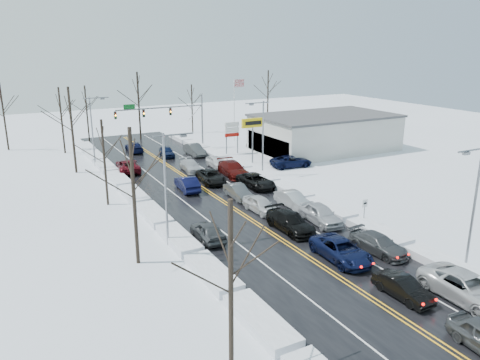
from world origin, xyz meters
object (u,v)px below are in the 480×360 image
traffic_signal_mast (170,114)px  tires_plus_sign (253,126)px  dealership_building (325,132)px  oncoming_car_0 (187,190)px  flagpole (235,105)px

traffic_signal_mast → tires_plus_sign: 13.92m
dealership_building → oncoming_car_0: dealership_building is taller
tires_plus_sign → dealership_building: (13.48, 2.01, -2.34)m
tires_plus_sign → dealership_building: tires_plus_sign is taller
dealership_building → traffic_signal_mast: bearing=154.1°
flagpole → oncoming_car_0: flagpole is taller
oncoming_car_0 → flagpole: bearing=-123.5°
traffic_signal_mast → dealership_building: bearing=-25.9°
tires_plus_sign → flagpole: size_ratio=0.60×
tires_plus_sign → dealership_building: 13.82m
flagpole → oncoming_car_0: bearing=-128.5°
oncoming_car_0 → dealership_building: bearing=-155.1°
traffic_signal_mast → dealership_building: traffic_signal_mast is taller
flagpole → oncoming_car_0: (-16.97, -21.36, -5.93)m
flagpole → dealership_building: 15.24m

